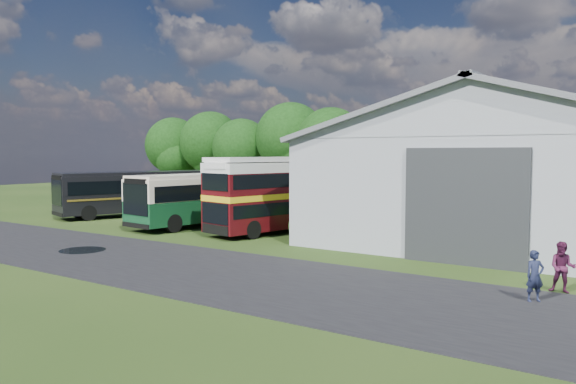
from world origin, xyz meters
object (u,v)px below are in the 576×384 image
Objects in this scene: visitor_b at (563,268)px; bus_maroon_double at (284,194)px; bus_green_single at (214,197)px; visitor_a at (535,277)px; storage_shed at (526,163)px; bus_dark_single at (139,192)px.

bus_maroon_double is at bearing 154.15° from visitor_b.
bus_green_single is 7.61× the size of visitor_a.
bus_maroon_double reaches higher than visitor_b.
bus_maroon_double is at bearing -148.21° from storage_shed.
storage_shed is 2.28× the size of bus_maroon_double.
bus_dark_single is (-14.15, 0.84, -0.48)m from bus_maroon_double.
bus_green_single is at bearing -169.14° from bus_maroon_double.
visitor_b is (0.55, 1.73, 0.05)m from visitor_a.
bus_green_single is at bearing 12.63° from bus_dark_single.
visitor_b is (22.36, -7.34, -0.94)m from bus_green_single.
bus_maroon_double reaches higher than visitor_a.
bus_dark_single is at bearing 120.56° from visitor_a.
bus_maroon_double is at bearing 109.28° from visitor_a.
bus_dark_single is at bearing -178.88° from bus_green_single.
visitor_b is (4.24, -14.92, -3.29)m from storage_shed.
bus_green_single is 7.20× the size of visitor_b.
bus_maroon_double reaches higher than bus_green_single.
visitor_a is at bearing -77.49° from storage_shed.
bus_green_single is at bearing 159.68° from visitor_b.
storage_shed reaches higher than bus_maroon_double.
storage_shed reaches higher than visitor_a.
bus_maroon_double is 0.87× the size of bus_dark_single.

